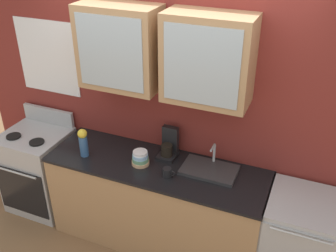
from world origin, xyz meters
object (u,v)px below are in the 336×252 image
object	(u,v)px
bowl_stack	(140,158)
coffee_maker	(169,146)
vase	(83,142)
dishwasher	(297,244)
stove_range	(40,170)
cup_near_sink	(167,173)
sink_faucet	(209,169)

from	to	relation	value
bowl_stack	coffee_maker	world-z (taller)	coffee_maker
vase	dishwasher	bearing A→B (deg)	3.07
stove_range	cup_near_sink	distance (m)	1.67
cup_near_sink	coffee_maker	xyz separation A→B (m)	(-0.12, 0.32, 0.06)
sink_faucet	cup_near_sink	size ratio (longest dim) A/B	4.40
sink_faucet	bowl_stack	bearing A→B (deg)	-167.37
bowl_stack	dishwasher	distance (m)	1.57
bowl_stack	vase	distance (m)	0.57
stove_range	vase	size ratio (longest dim) A/B	3.85
dishwasher	coffee_maker	xyz separation A→B (m)	(-1.30, 0.21, 0.57)
stove_range	cup_near_sink	size ratio (longest dim) A/B	9.69
sink_faucet	vase	xyz separation A→B (m)	(-1.18, -0.22, 0.13)
vase	cup_near_sink	bearing A→B (deg)	-0.49
dishwasher	coffee_maker	distance (m)	1.43
bowl_stack	vase	size ratio (longest dim) A/B	0.57
vase	dishwasher	xyz separation A→B (m)	(2.04, 0.11, -0.61)
sink_faucet	cup_near_sink	world-z (taller)	sink_faucet
dishwasher	coffee_maker	size ratio (longest dim) A/B	3.16
bowl_stack	vase	world-z (taller)	vase
cup_near_sink	vase	bearing A→B (deg)	179.51
sink_faucet	dishwasher	xyz separation A→B (m)	(0.85, -0.11, -0.48)
bowl_stack	dishwasher	size ratio (longest dim) A/B	0.18
sink_faucet	vase	distance (m)	1.21
cup_near_sink	coffee_maker	bearing A→B (deg)	110.72
stove_range	sink_faucet	size ratio (longest dim) A/B	2.20
dishwasher	coffee_maker	world-z (taller)	coffee_maker
coffee_maker	dishwasher	bearing A→B (deg)	-9.09
cup_near_sink	sink_faucet	bearing A→B (deg)	35.27
stove_range	bowl_stack	distance (m)	1.38
vase	dishwasher	distance (m)	2.13
bowl_stack	coffee_maker	size ratio (longest dim) A/B	0.57
cup_near_sink	dishwasher	size ratio (longest dim) A/B	0.12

